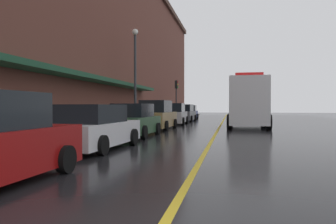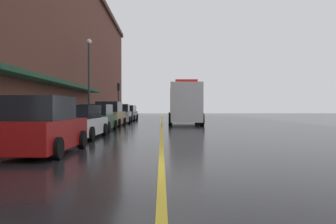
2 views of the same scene
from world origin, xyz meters
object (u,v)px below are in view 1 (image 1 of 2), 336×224
at_px(parked_car_4, 174,114).
at_px(parked_car_6, 189,113).
at_px(parked_car_1, 95,128).
at_px(parked_car_3, 157,116).
at_px(parking_meter_1, 180,110).
at_px(street_lamp_left, 135,66).
at_px(parking_meter_2, 144,113).
at_px(traffic_light_near, 176,92).
at_px(parked_car_2, 134,121).
at_px(parking_meter_0, 77,118).
at_px(box_truck, 248,103).
at_px(parked_car_5, 184,113).

bearing_deg(parked_car_4, parked_car_6, -1.43).
height_order(parked_car_1, parked_car_3, parked_car_3).
bearing_deg(parking_meter_1, parked_car_1, -87.26).
distance_m(parked_car_1, street_lamp_left, 12.75).
relative_size(parked_car_4, parking_meter_2, 3.66).
distance_m(parked_car_6, traffic_light_near, 3.33).
relative_size(parked_car_1, parked_car_2, 1.16).
bearing_deg(parked_car_4, parked_car_2, 177.90).
bearing_deg(parked_car_6, parked_car_4, 178.86).
bearing_deg(parking_meter_2, parked_car_2, -79.19).
bearing_deg(parked_car_6, parking_meter_2, 173.82).
xyz_separation_m(parking_meter_1, traffic_light_near, (0.06, -3.19, 2.10)).
xyz_separation_m(parking_meter_2, traffic_light_near, (0.06, 14.15, 2.10)).
bearing_deg(traffic_light_near, parking_meter_0, -90.14).
distance_m(parking_meter_2, street_lamp_left, 3.40).
distance_m(parked_car_1, parking_meter_0, 2.10).
xyz_separation_m(parked_car_4, parking_meter_0, (-1.39, -15.45, 0.22)).
relative_size(parked_car_2, box_truck, 0.54).
height_order(parked_car_4, parking_meter_1, parked_car_4).
bearing_deg(parked_car_1, parking_meter_1, 4.97).
height_order(box_truck, street_lamp_left, street_lamp_left).
bearing_deg(parking_meter_2, parked_car_6, 85.38).
height_order(parked_car_2, parked_car_3, parked_car_3).
relative_size(parked_car_3, parking_meter_0, 3.37).
xyz_separation_m(parked_car_5, box_truck, (5.92, -8.47, 0.96)).
relative_size(parked_car_5, parking_meter_0, 3.29).
bearing_deg(parked_car_3, traffic_light_near, 6.54).
height_order(box_truck, parking_meter_0, box_truck).
relative_size(parked_car_6, traffic_light_near, 1.07).
xyz_separation_m(parked_car_3, parked_car_4, (0.08, 6.38, -0.05)).
height_order(parked_car_4, street_lamp_left, street_lamp_left).
distance_m(parked_car_4, parked_car_5, 5.50).
xyz_separation_m(parked_car_5, street_lamp_left, (-2.07, -10.43, 3.59)).
bearing_deg(parked_car_5, parked_car_1, -178.06).
height_order(parking_meter_0, street_lamp_left, street_lamp_left).
distance_m(parked_car_4, traffic_light_near, 9.74).
xyz_separation_m(parked_car_4, traffic_light_near, (-1.33, 9.37, 2.32)).
bearing_deg(parked_car_3, parking_meter_0, 173.86).
bearing_deg(parked_car_2, parking_meter_0, 161.96).
bearing_deg(parked_car_2, parked_car_1, -177.24).
xyz_separation_m(parking_meter_1, parking_meter_2, (0.00, -17.35, 0.00)).
height_order(parking_meter_1, parking_meter_2, same).
bearing_deg(parking_meter_0, parked_car_1, -47.25).
bearing_deg(parking_meter_2, parking_meter_1, 90.00).
bearing_deg(parked_car_3, parked_car_5, 1.23).
bearing_deg(parked_car_1, street_lamp_left, 11.71).
height_order(parked_car_1, parking_meter_1, parked_car_1).
relative_size(parked_car_6, box_truck, 0.59).
relative_size(parked_car_6, parking_meter_1, 3.45).
distance_m(parked_car_2, parked_car_6, 23.12).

